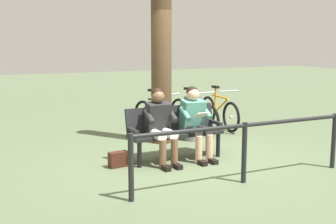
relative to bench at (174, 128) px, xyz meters
The scene contains 11 objects.
ground_plane 0.61m from the bench, 126.01° to the left, with size 40.00×40.00×0.00m, color #566647.
bench is the anchor object (origin of this frame).
person_reading 0.39m from the bench, 153.60° to the left, with size 0.49×0.77×1.20m.
person_companion 0.39m from the bench, 27.95° to the left, with size 0.49×0.77×1.20m.
handbag 1.08m from the bench, ahead, with size 0.30×0.14×0.24m, color #3F1E14.
tree_trunk 1.70m from the bench, 104.71° to the right, with size 0.39×0.39×3.47m, color #4C3823.
litter_bin 1.38m from the bench, 132.20° to the right, with size 0.35×0.35×0.85m.
bicycle_purple 2.74m from the bench, 138.02° to the right, with size 0.48×1.68×0.94m.
bicycle_blue 2.23m from the bench, 127.14° to the right, with size 0.48×1.67×0.94m.
bicycle_black 1.90m from the bench, 106.07° to the right, with size 0.56×1.65×0.94m.
railing_fence 1.59m from the bench, 101.66° to the left, with size 3.39×0.08×0.85m.
Camera 1 is at (3.31, 6.07, 1.96)m, focal length 46.37 mm.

